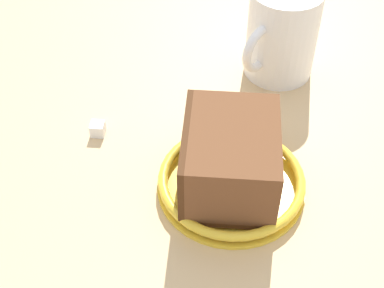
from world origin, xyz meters
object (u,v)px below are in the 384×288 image
object	(u,v)px
small_plate	(231,182)
sugar_cube	(98,129)
cake_slice	(230,158)
tea_mug	(281,33)

from	to	relation	value
small_plate	sugar_cube	world-z (taller)	small_plate
cake_slice	small_plate	bearing A→B (deg)	-170.25
small_plate	cake_slice	xyz separation A→B (cm)	(0.27, 0.05, 3.44)
cake_slice	sugar_cube	xyz separation A→B (cm)	(15.21, -3.97, -3.56)
small_plate	tea_mug	bearing A→B (deg)	-94.97
small_plate	sugar_cube	xyz separation A→B (cm)	(15.49, -3.93, -0.12)
sugar_cube	small_plate	bearing A→B (deg)	165.77
tea_mug	sugar_cube	size ratio (longest dim) A/B	7.34
cake_slice	sugar_cube	distance (cm)	16.12
cake_slice	tea_mug	size ratio (longest dim) A/B	1.13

